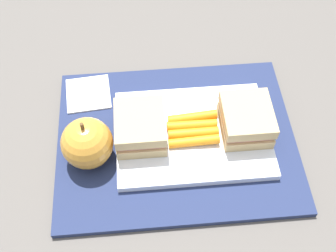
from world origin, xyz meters
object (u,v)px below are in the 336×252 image
Objects in this scene: sandwich_half_left at (246,120)px; food_tray at (193,134)px; carrot_sticks_bundle at (193,129)px; paper_napkin at (88,94)px; sandwich_half_right at (140,127)px; apple at (87,143)px.

food_tray is at bearing 0.00° from sandwich_half_left.
sandwich_half_left is at bearing 180.00° from food_tray.
carrot_sticks_bundle is 0.19m from paper_napkin.
sandwich_half_right reaches higher than food_tray.
sandwich_half_left is at bearing 180.00° from sandwich_half_right.
sandwich_half_left is 1.00× the size of sandwich_half_right.
food_tray is 2.91× the size of carrot_sticks_bundle.
food_tray is 0.08m from sandwich_half_left.
food_tray is at bearing 149.16° from paper_napkin.
sandwich_half_right is 1.01× the size of carrot_sticks_bundle.
food_tray is 3.29× the size of paper_napkin.
carrot_sticks_bundle is at bearing 149.18° from paper_napkin.
apple is at bearing 8.55° from carrot_sticks_bundle.
sandwich_half_left reaches higher than paper_napkin.
food_tray is 0.01m from carrot_sticks_bundle.
apple is (0.23, 0.02, 0.00)m from sandwich_half_left.
apple is at bearing 16.80° from sandwich_half_right.
apple reaches higher than sandwich_half_right.
food_tray is at bearing -171.54° from apple.
paper_napkin is at bearing -21.87° from sandwich_half_left.
sandwich_half_left is (-0.08, 0.00, 0.03)m from food_tray.
food_tray is 2.88× the size of sandwich_half_right.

